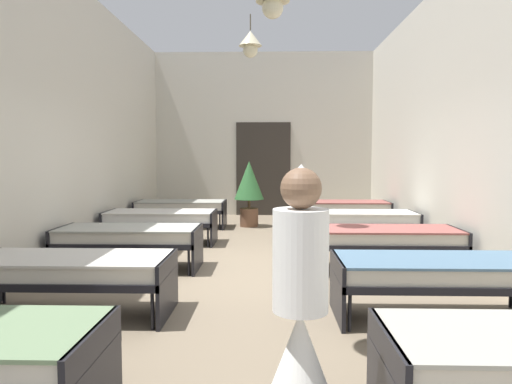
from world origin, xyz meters
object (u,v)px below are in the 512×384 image
object	(u,v)px
bed_right_row_4	(343,208)
bed_left_row_3	(161,219)
bed_right_row_3	(360,219)
nurse_near_aisle	(300,342)
bed_right_row_2	(387,238)
potted_plant	(249,186)
bed_right_row_1	(437,273)
bed_left_row_1	(71,270)
bed_left_row_2	(129,237)
bed_left_row_4	(181,207)

from	to	relation	value
bed_right_row_4	bed_left_row_3	bearing A→B (deg)	-151.31
bed_right_row_3	nurse_near_aisle	size ratio (longest dim) A/B	1.28
bed_right_row_4	nurse_near_aisle	distance (m)	7.77
bed_right_row_2	potted_plant	bearing A→B (deg)	116.86
bed_left_row_3	bed_right_row_1	bearing A→B (deg)	-47.58
bed_right_row_1	nurse_near_aisle	xyz separation A→B (m)	(-1.40, -1.94, 0.09)
bed_right_row_2	bed_right_row_3	distance (m)	1.90
bed_left_row_1	potted_plant	world-z (taller)	potted_plant
bed_right_row_1	bed_right_row_3	world-z (taller)	same
bed_right_row_1	bed_left_row_2	world-z (taller)	same
bed_right_row_1	potted_plant	size ratio (longest dim) A/B	1.33
bed_right_row_3	bed_right_row_4	size ratio (longest dim) A/B	1.00
bed_right_row_2	potted_plant	distance (m)	4.49
bed_right_row_4	potted_plant	distance (m)	2.07
bed_left_row_4	bed_left_row_2	bearing A→B (deg)	-90.00
bed_right_row_1	bed_right_row_3	size ratio (longest dim) A/B	1.00
bed_left_row_3	bed_left_row_4	xyz separation A→B (m)	(0.00, 1.90, 0.00)
bed_right_row_2	bed_left_row_1	bearing A→B (deg)	-151.31
bed_right_row_1	bed_left_row_4	xyz separation A→B (m)	(-3.47, 5.70, 0.00)
bed_left_row_1	bed_left_row_3	distance (m)	3.80
bed_left_row_4	nurse_near_aisle	bearing A→B (deg)	-74.85
bed_right_row_3	potted_plant	xyz separation A→B (m)	(-2.02, 2.08, 0.44)
bed_right_row_2	bed_right_row_4	world-z (taller)	same
bed_left_row_4	potted_plant	size ratio (longest dim) A/B	1.33
nurse_near_aisle	bed_right_row_4	bearing A→B (deg)	-163.05
potted_plant	bed_left_row_1	bearing A→B (deg)	-103.88
bed_left_row_2	bed_left_row_4	world-z (taller)	same
bed_left_row_3	nurse_near_aisle	distance (m)	6.10
bed_right_row_3	potted_plant	size ratio (longest dim) A/B	1.33
bed_left_row_1	bed_left_row_4	xyz separation A→B (m)	(0.00, 5.70, 0.00)
bed_right_row_2	nurse_near_aisle	bearing A→B (deg)	-110.10
bed_left_row_1	bed_right_row_2	world-z (taller)	same
bed_right_row_2	bed_left_row_3	distance (m)	3.96
bed_right_row_2	nurse_near_aisle	distance (m)	4.09
bed_right_row_4	potted_plant	world-z (taller)	potted_plant
bed_right_row_1	potted_plant	distance (m)	6.24
bed_left_row_1	bed_left_row_4	bearing A→B (deg)	90.00
bed_left_row_1	bed_right_row_3	size ratio (longest dim) A/B	1.00
bed_right_row_3	potted_plant	world-z (taller)	potted_plant
bed_left_row_2	bed_right_row_4	distance (m)	5.15
bed_right_row_3	bed_left_row_4	xyz separation A→B (m)	(-3.47, 1.90, 0.00)
bed_left_row_1	bed_left_row_4	size ratio (longest dim) A/B	1.00
bed_left_row_2	bed_left_row_3	bearing A→B (deg)	90.00
bed_left_row_1	bed_right_row_1	world-z (taller)	same
bed_left_row_3	potted_plant	distance (m)	2.58
bed_right_row_4	bed_left_row_4	bearing A→B (deg)	180.00
bed_right_row_1	potted_plant	world-z (taller)	potted_plant
bed_left_row_3	bed_left_row_4	bearing A→B (deg)	90.00
bed_right_row_3	bed_left_row_1	bearing A→B (deg)	-132.42
bed_left_row_2	bed_right_row_2	size ratio (longest dim) A/B	1.00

